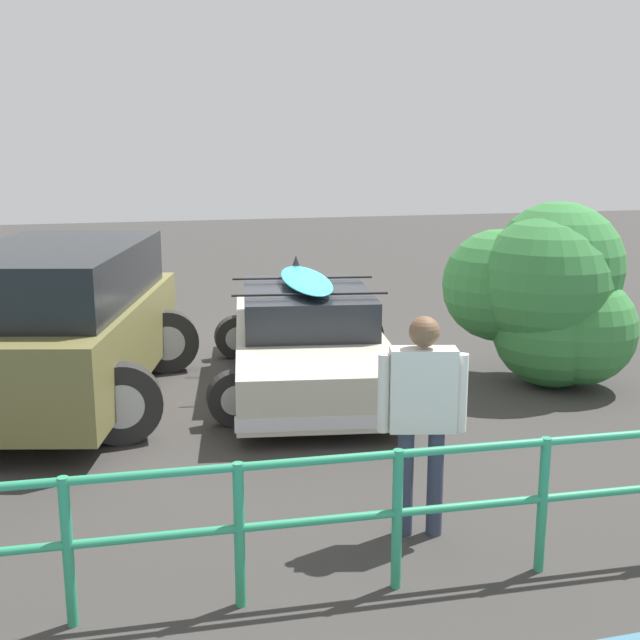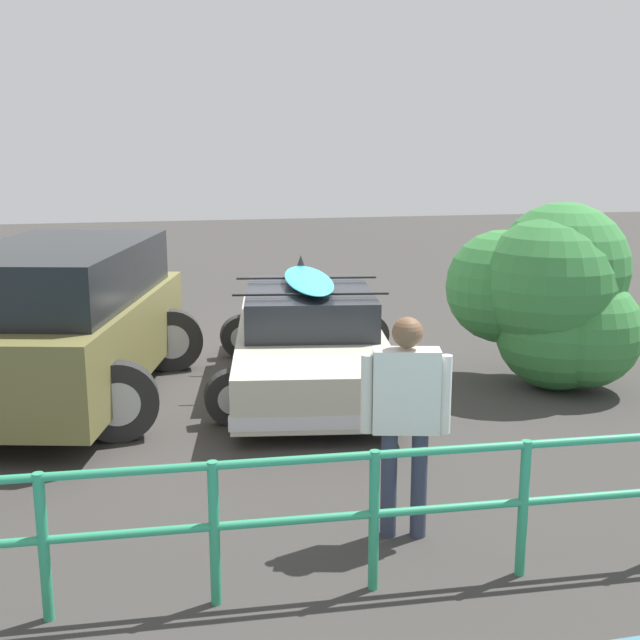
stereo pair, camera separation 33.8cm
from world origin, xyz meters
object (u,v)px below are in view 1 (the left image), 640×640
object	(u,v)px
sedan_car	(307,339)
suv_car	(59,323)
bush_near_left	(551,293)
person_bystander	(422,406)

from	to	relation	value
sedan_car	suv_car	bearing A→B (deg)	-0.02
sedan_car	bush_near_left	world-z (taller)	bush_near_left
sedan_car	suv_car	world-z (taller)	suv_car
suv_car	person_bystander	size ratio (longest dim) A/B	2.73
person_bystander	bush_near_left	size ratio (longest dim) A/B	0.75
bush_near_left	suv_car	bearing A→B (deg)	-7.23
suv_car	sedan_car	bearing A→B (deg)	179.98
sedan_car	suv_car	xyz separation A→B (m)	(2.91, -0.00, 0.37)
sedan_car	person_bystander	size ratio (longest dim) A/B	2.75
suv_car	person_bystander	distance (m)	4.93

